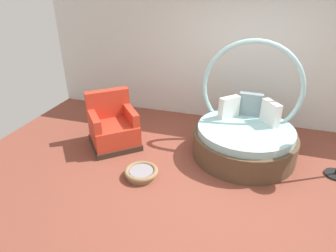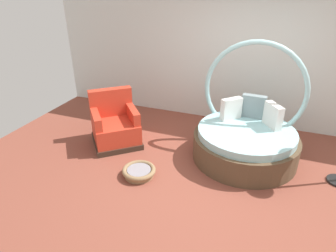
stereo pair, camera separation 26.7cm
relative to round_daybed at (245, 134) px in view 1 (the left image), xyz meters
name	(u,v)px [view 1 (the left image)]	position (x,y,z in m)	size (l,w,h in m)	color
ground_plane	(214,177)	(-0.35, -0.82, -0.38)	(8.00, 8.00, 0.02)	brown
back_wall	(238,51)	(-0.35, 1.36, 1.06)	(8.00, 0.12, 2.86)	silver
round_daybed	(245,134)	(0.00, 0.00, 0.00)	(1.69, 1.69, 1.86)	brown
red_armchair	(113,127)	(-2.25, -0.37, -0.04)	(1.13, 1.13, 0.94)	#38281E
pet_basket	(141,173)	(-1.41, -1.15, -0.30)	(0.51, 0.51, 0.13)	#8E704C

